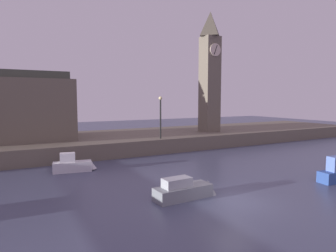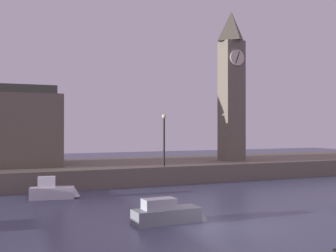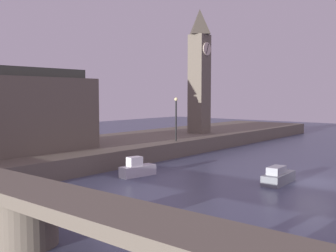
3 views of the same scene
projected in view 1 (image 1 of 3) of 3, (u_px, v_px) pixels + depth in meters
ground_plane at (232, 202)px, 16.10m from camera, size 120.00×120.00×0.00m
far_embankment at (116, 142)px, 33.56m from camera, size 70.00×12.00×1.50m
clock_tower at (210, 70)px, 36.57m from camera, size 2.21×2.26×14.71m
streetlamp at (160, 113)px, 30.28m from camera, size 0.36×0.36×4.35m
boat_ferry_white at (75, 165)px, 22.76m from camera, size 3.41×1.41×1.50m
boat_cruiser_grey at (188, 190)px, 16.73m from camera, size 3.95×1.33×1.26m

